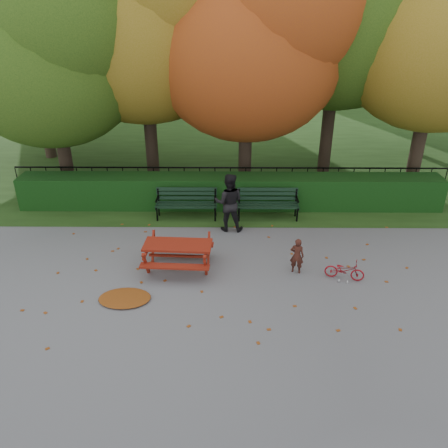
{
  "coord_description": "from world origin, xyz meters",
  "views": [
    {
      "loc": [
        -0.08,
        -8.11,
        5.66
      ],
      "look_at": [
        -0.17,
        1.23,
        1.0
      ],
      "focal_mm": 35.0,
      "sensor_mm": 36.0,
      "label": 1
    }
  ],
  "objects_px": {
    "tree_a": "(55,50)",
    "bench_left": "(186,201)",
    "child": "(297,256)",
    "adult": "(229,202)",
    "tree_c": "(259,38)",
    "bench_right": "(268,201)",
    "tree_f": "(31,6)",
    "tree_b": "(152,16)",
    "bicycle": "(345,270)",
    "picnic_table": "(178,249)"
  },
  "relations": [
    {
      "from": "tree_f",
      "to": "bicycle",
      "type": "distance_m",
      "value": 14.23
    },
    {
      "from": "tree_b",
      "to": "bench_left",
      "type": "xyz_separation_m",
      "value": [
        1.14,
        -3.04,
        -4.88
      ]
    },
    {
      "from": "tree_f",
      "to": "bicycle",
      "type": "xyz_separation_m",
      "value": [
        9.75,
        -8.82,
        -5.46
      ]
    },
    {
      "from": "tree_a",
      "to": "tree_f",
      "type": "height_order",
      "value": "tree_f"
    },
    {
      "from": "tree_a",
      "to": "tree_c",
      "type": "bearing_deg",
      "value": 3.65
    },
    {
      "from": "bench_right",
      "to": "child",
      "type": "relative_size",
      "value": 2.02
    },
    {
      "from": "tree_c",
      "to": "child",
      "type": "xyz_separation_m",
      "value": [
        0.71,
        -5.27,
        -4.38
      ]
    },
    {
      "from": "bench_right",
      "to": "picnic_table",
      "type": "xyz_separation_m",
      "value": [
        -2.35,
        -2.89,
        0.01
      ]
    },
    {
      "from": "tree_f",
      "to": "bench_right",
      "type": "relative_size",
      "value": 5.1
    },
    {
      "from": "bench_right",
      "to": "picnic_table",
      "type": "distance_m",
      "value": 3.72
    },
    {
      "from": "tree_c",
      "to": "bench_left",
      "type": "bearing_deg",
      "value": -133.36
    },
    {
      "from": "tree_b",
      "to": "adult",
      "type": "distance_m",
      "value": 6.44
    },
    {
      "from": "tree_c",
      "to": "bench_right",
      "type": "relative_size",
      "value": 4.44
    },
    {
      "from": "bench_left",
      "to": "child",
      "type": "relative_size",
      "value": 2.02
    },
    {
      "from": "adult",
      "to": "tree_f",
      "type": "bearing_deg",
      "value": -38.27
    },
    {
      "from": "tree_a",
      "to": "bench_right",
      "type": "height_order",
      "value": "tree_a"
    },
    {
      "from": "tree_b",
      "to": "child",
      "type": "bearing_deg",
      "value": -56.63
    },
    {
      "from": "bench_right",
      "to": "bicycle",
      "type": "xyz_separation_m",
      "value": [
        1.51,
        -3.29,
        -0.29
      ]
    },
    {
      "from": "tree_b",
      "to": "bench_left",
      "type": "bearing_deg",
      "value": -69.42
    },
    {
      "from": "tree_c",
      "to": "bench_right",
      "type": "bearing_deg",
      "value": -83.3
    },
    {
      "from": "tree_f",
      "to": "adult",
      "type": "distance_m",
      "value": 10.67
    },
    {
      "from": "tree_a",
      "to": "child",
      "type": "bearing_deg",
      "value": -35.97
    },
    {
      "from": "bench_left",
      "to": "picnic_table",
      "type": "height_order",
      "value": "bench_left"
    },
    {
      "from": "bench_left",
      "to": "bicycle",
      "type": "xyz_separation_m",
      "value": [
        3.91,
        -3.29,
        -0.29
      ]
    },
    {
      "from": "child",
      "to": "tree_f",
      "type": "bearing_deg",
      "value": -27.06
    },
    {
      "from": "tree_b",
      "to": "picnic_table",
      "type": "relative_size",
      "value": 5.31
    },
    {
      "from": "tree_b",
      "to": "picnic_table",
      "type": "bearing_deg",
      "value": -78.66
    },
    {
      "from": "bench_right",
      "to": "picnic_table",
      "type": "height_order",
      "value": "bench_right"
    },
    {
      "from": "bicycle",
      "to": "tree_a",
      "type": "bearing_deg",
      "value": 72.13
    },
    {
      "from": "tree_b",
      "to": "tree_f",
      "type": "distance_m",
      "value": 5.32
    },
    {
      "from": "tree_a",
      "to": "bench_left",
      "type": "xyz_separation_m",
      "value": [
        3.89,
        -1.88,
        -4.0
      ]
    },
    {
      "from": "bench_left",
      "to": "picnic_table",
      "type": "xyz_separation_m",
      "value": [
        0.05,
        -2.89,
        0.01
      ]
    },
    {
      "from": "bench_left",
      "to": "tree_c",
      "type": "bearing_deg",
      "value": 46.64
    },
    {
      "from": "tree_a",
      "to": "child",
      "type": "height_order",
      "value": "tree_a"
    },
    {
      "from": "bench_right",
      "to": "adult",
      "type": "bearing_deg",
      "value": -145.18
    },
    {
      "from": "tree_f",
      "to": "adult",
      "type": "bearing_deg",
      "value": -41.83
    },
    {
      "from": "tree_a",
      "to": "bicycle",
      "type": "distance_m",
      "value": 10.29
    },
    {
      "from": "tree_a",
      "to": "tree_f",
      "type": "xyz_separation_m",
      "value": [
        -1.94,
        3.66,
        1.17
      ]
    },
    {
      "from": "tree_a",
      "to": "adult",
      "type": "distance_m",
      "value": 6.87
    },
    {
      "from": "tree_a",
      "to": "bicycle",
      "type": "height_order",
      "value": "tree_a"
    },
    {
      "from": "tree_c",
      "to": "tree_f",
      "type": "xyz_separation_m",
      "value": [
        -7.97,
        3.28,
        0.87
      ]
    },
    {
      "from": "tree_c",
      "to": "adult",
      "type": "distance_m",
      "value": 5.11
    },
    {
      "from": "tree_a",
      "to": "bench_left",
      "type": "height_order",
      "value": "tree_a"
    },
    {
      "from": "bench_right",
      "to": "child",
      "type": "xyz_separation_m",
      "value": [
        0.44,
        -3.01,
        -0.07
      ]
    },
    {
      "from": "tree_c",
      "to": "child",
      "type": "bearing_deg",
      "value": -82.34
    },
    {
      "from": "tree_b",
      "to": "child",
      "type": "relative_size",
      "value": 9.88
    },
    {
      "from": "tree_c",
      "to": "bench_left",
      "type": "distance_m",
      "value": 5.31
    },
    {
      "from": "bench_right",
      "to": "bicycle",
      "type": "relative_size",
      "value": 2.02
    },
    {
      "from": "tree_a",
      "to": "tree_b",
      "type": "bearing_deg",
      "value": 23.05
    },
    {
      "from": "tree_f",
      "to": "bench_right",
      "type": "xyz_separation_m",
      "value": [
        8.23,
        -5.54,
        -5.17
      ]
    }
  ]
}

